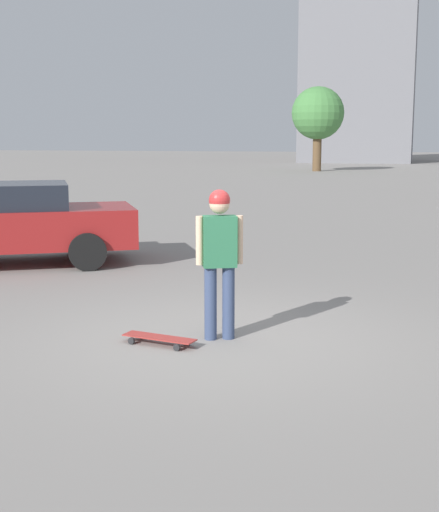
# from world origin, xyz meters

# --- Properties ---
(ground_plane) EXTENTS (220.00, 220.00, 0.00)m
(ground_plane) POSITION_xyz_m (0.00, 0.00, 0.00)
(ground_plane) COLOR gray
(person) EXTENTS (0.33, 0.48, 1.65)m
(person) POSITION_xyz_m (0.00, 0.00, 0.98)
(person) COLOR #38476B
(person) RESTS_ON ground_plane
(skateboard) EXTENTS (0.37, 0.85, 0.09)m
(skateboard) POSITION_xyz_m (-0.39, 0.56, 0.07)
(skateboard) COLOR #A5332D
(skateboard) RESTS_ON ground_plane
(car_parked_near) EXTENTS (3.83, 4.86, 1.42)m
(car_parked_near) POSITION_xyz_m (3.50, 4.89, 0.75)
(car_parked_near) COLOR maroon
(car_parked_near) RESTS_ON ground_plane
(tree_distant) EXTENTS (3.49, 3.49, 5.59)m
(tree_distant) POSITION_xyz_m (40.85, 4.51, 3.79)
(tree_distant) COLOR brown
(tree_distant) RESTS_ON ground_plane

